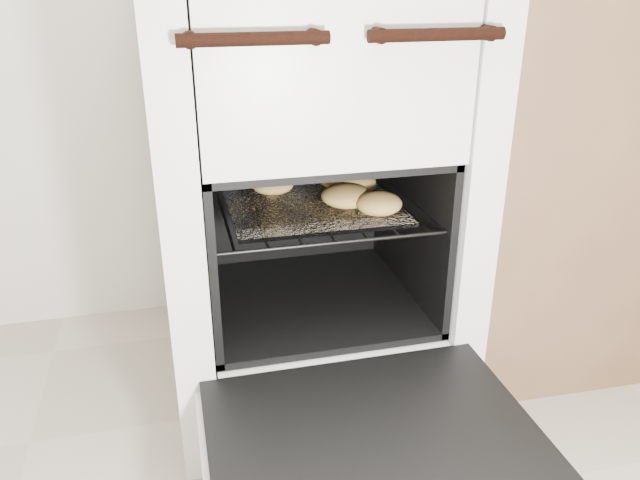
{
  "coord_description": "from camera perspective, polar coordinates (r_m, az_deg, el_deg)",
  "views": [
    {
      "loc": [
        -0.33,
        -0.09,
        0.89
      ],
      "look_at": [
        -0.06,
        1.02,
        0.4
      ],
      "focal_mm": 35.0,
      "sensor_mm": 36.0,
      "label": 1
    }
  ],
  "objects": [
    {
      "name": "oven_door",
      "position": [
        1.05,
        4.96,
        -17.93
      ],
      "size": [
        0.54,
        0.42,
        0.04
      ],
      "color": "black",
      "rests_on": "stove"
    },
    {
      "name": "counter",
      "position": [
        1.73,
        24.6,
        6.58
      ],
      "size": [
        0.93,
        0.63,
        0.91
      ],
      "primitive_type": "cube",
      "rotation": [
        0.0,
        0.0,
        -0.03
      ],
      "color": "brown",
      "rests_on": "ground"
    },
    {
      "name": "foil_sheet",
      "position": [
        1.27,
        -0.65,
        3.14
      ],
      "size": [
        0.34,
        0.3,
        0.01
      ],
      "primitive_type": "cube",
      "color": "white",
      "rests_on": "oven_rack"
    },
    {
      "name": "baked_rolls",
      "position": [
        1.3,
        1.89,
        4.75
      ],
      "size": [
        0.29,
        0.28,
        0.05
      ],
      "color": "tan",
      "rests_on": "foil_sheet"
    },
    {
      "name": "stove",
      "position": [
        1.35,
        -1.49,
        4.34
      ],
      "size": [
        0.6,
        0.67,
        0.92
      ],
      "color": "silver",
      "rests_on": "ground"
    },
    {
      "name": "oven_rack",
      "position": [
        1.29,
        -0.85,
        3.19
      ],
      "size": [
        0.44,
        0.42,
        0.01
      ],
      "color": "black",
      "rests_on": "stove"
    }
  ]
}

